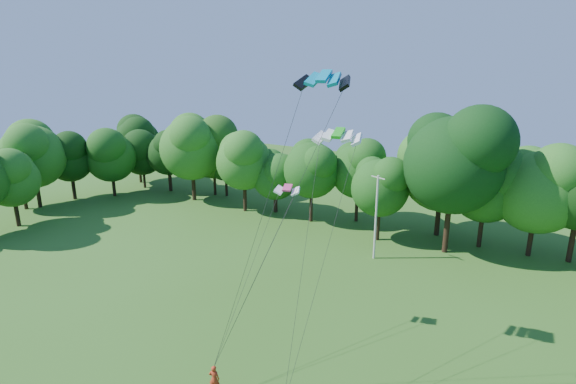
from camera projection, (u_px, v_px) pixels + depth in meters
The scene contains 8 objects.
utility_pole at pixel (376, 217), 44.12m from camera, with size 1.62×0.73×8.60m.
kite_flyer_left at pixel (214, 379), 26.52m from camera, with size 0.65×0.42×1.77m, color #B43017.
kite_teal at pixel (324, 76), 22.73m from camera, with size 2.90×1.62×0.67m.
kite_green at pixel (338, 133), 28.33m from camera, with size 3.19×1.88×0.60m.
kite_pink at pixel (287, 188), 31.20m from camera, with size 1.94×1.35×0.38m.
tree_back_west at pixel (213, 141), 65.47m from camera, with size 8.99×8.99×13.08m.
tree_back_center at pixel (454, 161), 44.24m from camera, with size 10.68×10.68×15.54m.
tree_flank_west at pixel (18, 161), 59.11m from camera, with size 7.38×7.38×10.73m.
Camera 1 is at (14.15, -11.39, 18.71)m, focal length 28.00 mm.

